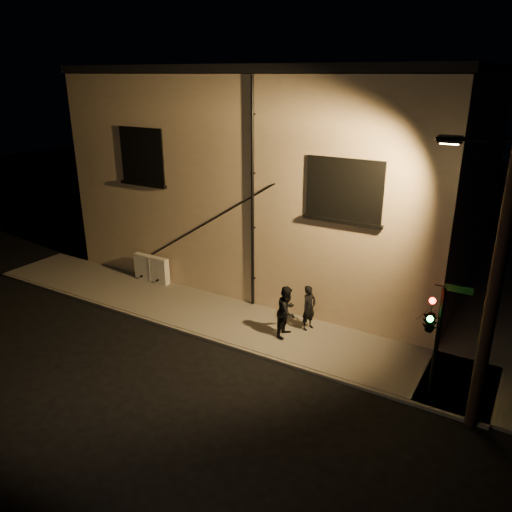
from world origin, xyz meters
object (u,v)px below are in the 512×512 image
Objects in this scene: utility_cabinet at (152,268)px; pedestrian_b at (287,311)px; streetlamp_pole at (493,279)px; traffic_signal at (431,320)px; pedestrian_a at (309,308)px.

utility_cabinet is 7.24m from pedestrian_b.
streetlamp_pole is at bearing -105.50° from pedestrian_b.
streetlamp_pole reaches higher than traffic_signal.
pedestrian_b is (7.13, -1.26, 0.33)m from utility_cabinet.
streetlamp_pole is at bearing -24.03° from traffic_signal.
utility_cabinet is 0.52× the size of traffic_signal.
pedestrian_a is at bearing 158.80° from traffic_signal.
traffic_signal is (4.73, -0.87, 1.31)m from pedestrian_b.
pedestrian_a is 0.90× the size of pedestrian_b.
pedestrian_b is at bearing 166.43° from streetlamp_pole.
utility_cabinet is 0.96× the size of pedestrian_b.
streetlamp_pole reaches higher than utility_cabinet.
utility_cabinet is 12.16m from traffic_signal.
pedestrian_a is (7.57, -0.46, 0.24)m from utility_cabinet.
pedestrian_a is 0.49× the size of traffic_signal.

